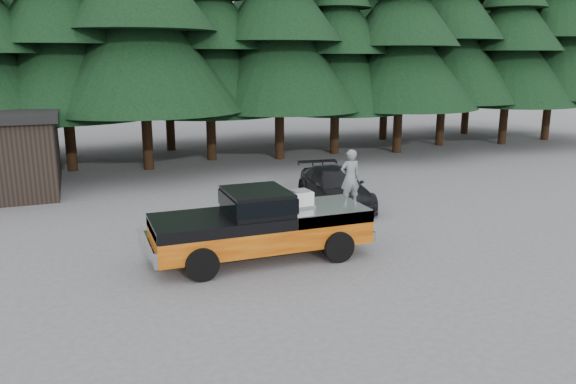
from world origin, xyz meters
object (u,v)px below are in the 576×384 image
object	(u,v)px
pickup_truck	(261,235)
man_on_bed	(350,178)
parked_car	(335,187)
air_compressor	(300,200)

from	to	relation	value
pickup_truck	man_on_bed	world-z (taller)	man_on_bed
man_on_bed	pickup_truck	bearing A→B (deg)	-5.55
pickup_truck	parked_car	bearing A→B (deg)	45.59
air_compressor	man_on_bed	world-z (taller)	man_on_bed
pickup_truck	parked_car	xyz separation A→B (m)	(4.33, 4.42, 0.01)
man_on_bed	parked_car	distance (m)	5.27
pickup_truck	air_compressor	world-z (taller)	air_compressor
air_compressor	pickup_truck	bearing A→B (deg)	175.74
pickup_truck	man_on_bed	bearing A→B (deg)	-6.83
air_compressor	parked_car	size ratio (longest dim) A/B	0.13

